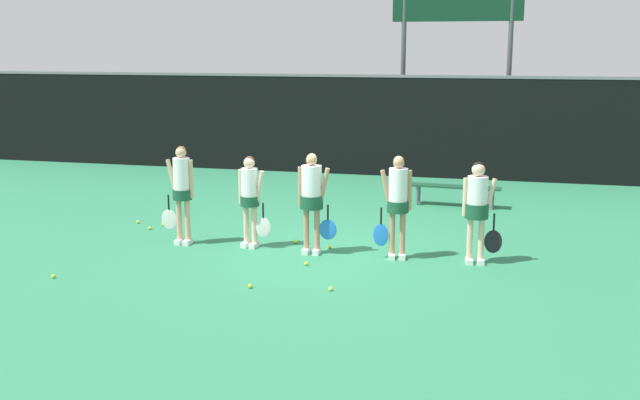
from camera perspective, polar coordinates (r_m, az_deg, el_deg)
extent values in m
plane|color=#2D7F56|center=(13.25, -0.12, -4.04)|extent=(140.00, 140.00, 0.00)
cube|color=black|center=(21.00, 5.55, 5.53)|extent=(60.00, 0.06, 2.74)
cube|color=slate|center=(20.90, 5.63, 9.38)|extent=(60.00, 0.08, 0.08)
cylinder|color=#515156|center=(21.97, 6.34, 9.57)|extent=(0.14, 0.14, 5.64)
cylinder|color=#515156|center=(21.75, 14.19, 9.27)|extent=(0.14, 0.14, 5.64)
cube|color=#19472D|center=(17.26, 10.26, 1.01)|extent=(2.07, 0.48, 0.04)
cylinder|color=slate|center=(17.35, 13.04, 0.15)|extent=(0.06, 0.06, 0.43)
cylinder|color=slate|center=(17.10, 12.97, -0.01)|extent=(0.06, 0.06, 0.43)
cylinder|color=slate|center=(17.55, 7.57, 0.48)|extent=(0.06, 0.06, 0.43)
cylinder|color=slate|center=(17.31, 7.42, 0.33)|extent=(0.06, 0.06, 0.43)
cylinder|color=tan|center=(13.93, -10.05, -1.60)|extent=(0.10, 0.10, 0.86)
cylinder|color=tan|center=(14.00, -10.68, -1.56)|extent=(0.10, 0.10, 0.86)
cube|color=white|center=(14.00, -10.05, -3.17)|extent=(0.11, 0.24, 0.09)
cube|color=white|center=(14.07, -10.67, -3.12)|extent=(0.11, 0.24, 0.09)
cylinder|color=#194C33|center=(13.86, -10.44, 0.42)|extent=(0.35, 0.35, 0.19)
cylinder|color=white|center=(13.81, -10.49, 1.66)|extent=(0.31, 0.31, 0.74)
sphere|color=tan|center=(13.74, -10.56, 3.58)|extent=(0.20, 0.20, 0.20)
sphere|color=olive|center=(13.75, -10.53, 3.69)|extent=(0.18, 0.18, 0.18)
cylinder|color=tan|center=(13.89, -11.21, 1.64)|extent=(0.22, 0.08, 0.70)
cylinder|color=tan|center=(13.74, -9.79, 1.58)|extent=(0.08, 0.08, 0.70)
cylinder|color=black|center=(13.99, -11.47, -0.16)|extent=(0.03, 0.03, 0.28)
ellipsoid|color=silver|center=(14.06, -11.41, -1.47)|extent=(0.30, 0.03, 0.38)
cylinder|color=beige|center=(13.57, -5.02, -1.99)|extent=(0.10, 0.10, 0.79)
cylinder|color=beige|center=(13.63, -5.64, -1.93)|extent=(0.10, 0.10, 0.79)
cube|color=white|center=(13.63, -5.05, -3.45)|extent=(0.13, 0.25, 0.09)
cube|color=white|center=(13.69, -5.67, -3.38)|extent=(0.13, 0.25, 0.09)
cylinder|color=#194C33|center=(13.50, -5.37, -0.06)|extent=(0.34, 0.34, 0.18)
cylinder|color=white|center=(13.45, -5.39, 1.04)|extent=(0.30, 0.30, 0.66)
sphere|color=beige|center=(13.38, -5.43, 2.84)|extent=(0.20, 0.20, 0.20)
sphere|color=#4C331E|center=(13.39, -5.39, 2.96)|extent=(0.18, 0.18, 0.18)
cylinder|color=beige|center=(13.37, -4.66, 0.93)|extent=(0.21, 0.10, 0.63)
cylinder|color=beige|center=(13.53, -6.07, 1.03)|extent=(0.08, 0.08, 0.62)
cylinder|color=black|center=(13.40, -4.36, -0.78)|extent=(0.03, 0.03, 0.27)
ellipsoid|color=silver|center=(13.47, -4.34, -2.11)|extent=(0.28, 0.03, 0.37)
cylinder|color=tan|center=(13.08, -0.23, -2.33)|extent=(0.10, 0.10, 0.84)
cylinder|color=tan|center=(13.13, -1.05, -2.28)|extent=(0.10, 0.10, 0.84)
cube|color=white|center=(13.15, -0.26, -3.95)|extent=(0.11, 0.24, 0.09)
cube|color=white|center=(13.20, -1.07, -3.90)|extent=(0.11, 0.24, 0.09)
cylinder|color=#194C33|center=(12.99, -0.65, -0.15)|extent=(0.40, 0.40, 0.23)
cylinder|color=white|center=(12.94, -0.65, 1.06)|extent=(0.35, 0.35, 0.72)
sphere|color=tan|center=(12.86, -0.65, 3.06)|extent=(0.19, 0.19, 0.19)
sphere|color=#D8B772|center=(12.88, -0.63, 3.18)|extent=(0.18, 0.18, 0.18)
cylinder|color=tan|center=(12.89, 0.28, 0.97)|extent=(0.22, 0.08, 0.69)
cylinder|color=tan|center=(12.99, -1.53, 1.05)|extent=(0.08, 0.08, 0.69)
cylinder|color=black|center=(12.94, 0.60, -0.93)|extent=(0.03, 0.03, 0.26)
ellipsoid|color=blue|center=(13.01, 0.60, -2.27)|extent=(0.32, 0.03, 0.36)
cylinder|color=tan|center=(12.87, 6.30, -2.64)|extent=(0.10, 0.10, 0.84)
cylinder|color=tan|center=(12.86, 5.51, -2.62)|extent=(0.10, 0.10, 0.84)
cube|color=white|center=(12.94, 6.26, -4.29)|extent=(0.15, 0.25, 0.09)
cube|color=white|center=(12.93, 5.48, -4.28)|extent=(0.15, 0.25, 0.09)
cylinder|color=#194C33|center=(12.75, 5.95, -0.49)|extent=(0.37, 0.37, 0.20)
cylinder|color=white|center=(12.70, 5.98, 0.80)|extent=(0.32, 0.32, 0.72)
sphere|color=tan|center=(12.62, 6.02, 2.85)|extent=(0.19, 0.19, 0.19)
sphere|color=#D8B772|center=(12.64, 6.02, 2.97)|extent=(0.18, 0.18, 0.18)
cylinder|color=tan|center=(12.70, 5.07, 0.77)|extent=(0.23, 0.11, 0.69)
cylinder|color=tan|center=(12.70, 6.84, 0.74)|extent=(0.08, 0.08, 0.69)
cylinder|color=black|center=(12.77, 4.68, -1.20)|extent=(0.03, 0.03, 0.28)
ellipsoid|color=blue|center=(12.85, 4.65, -2.67)|extent=(0.27, 0.03, 0.39)
cylinder|color=beige|center=(12.79, 12.17, -2.98)|extent=(0.10, 0.10, 0.82)
cylinder|color=beige|center=(12.77, 11.34, -2.97)|extent=(0.10, 0.10, 0.82)
cube|color=white|center=(12.86, 12.12, -4.59)|extent=(0.15, 0.26, 0.09)
cube|color=white|center=(12.83, 11.29, -4.58)|extent=(0.15, 0.26, 0.09)
cylinder|color=#194C33|center=(12.66, 11.85, -0.81)|extent=(0.39, 0.39, 0.25)
cylinder|color=white|center=(12.61, 11.89, 0.28)|extent=(0.34, 0.34, 0.67)
sphere|color=beige|center=(12.54, 11.98, 2.27)|extent=(0.22, 0.22, 0.22)
sphere|color=black|center=(12.55, 11.97, 2.41)|extent=(0.20, 0.20, 0.20)
cylinder|color=beige|center=(12.65, 12.83, 0.21)|extent=(0.22, 0.11, 0.63)
cylinder|color=beige|center=(12.59, 10.99, 0.24)|extent=(0.08, 0.08, 0.63)
cylinder|color=black|center=(12.72, 13.12, -1.63)|extent=(0.03, 0.03, 0.28)
ellipsoid|color=black|center=(12.80, 13.05, -3.11)|extent=(0.29, 0.03, 0.39)
sphere|color=#CCE033|center=(15.54, -11.87, -1.81)|extent=(0.07, 0.07, 0.07)
sphere|color=#CCE033|center=(12.49, -1.06, -4.86)|extent=(0.07, 0.07, 0.07)
sphere|color=#CCE033|center=(11.39, -5.35, -6.54)|extent=(0.07, 0.07, 0.07)
sphere|color=#CCE033|center=(15.26, -12.84, -2.09)|extent=(0.07, 0.07, 0.07)
sphere|color=#CCE033|center=(13.86, -1.88, -3.19)|extent=(0.07, 0.07, 0.07)
sphere|color=#CCE033|center=(13.49, 0.73, -3.61)|extent=(0.07, 0.07, 0.07)
sphere|color=#CCE033|center=(15.85, -13.71, -1.63)|extent=(0.07, 0.07, 0.07)
sphere|color=#CCE033|center=(12.54, -19.65, -5.49)|extent=(0.07, 0.07, 0.07)
sphere|color=#CCE033|center=(11.22, 0.82, -6.79)|extent=(0.06, 0.06, 0.06)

